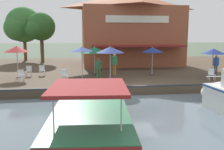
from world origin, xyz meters
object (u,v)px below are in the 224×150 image
Objects in this scene: cafe_chair_mid_patio at (64,75)px; person_at_quay_edge at (98,66)px; patio_umbrella_mid_patio_left at (153,50)px; patio_umbrella_back_row at (82,49)px; tree_downstream_bank at (40,28)px; patio_umbrella_near_quay_edge at (17,49)px; cafe_chair_facing_river at (21,75)px; patio_umbrella_far_corner at (94,50)px; person_near_entrance at (216,63)px; waterfront_restaurant at (129,28)px; patio_umbrella_mid_patio_right at (110,50)px; cafe_chair_beside_entrance at (212,74)px; person_mid_patio at (114,61)px; motorboat_distant_upstream at (91,112)px; cafe_chair_far_corner_seat at (42,70)px; cafe_chair_under_first_umbrella at (29,70)px; tree_upstream_bank at (22,26)px; patio_umbrella_by_entrance at (213,51)px.

cafe_chair_mid_patio is 2.76m from person_at_quay_edge.
patio_umbrella_mid_patio_left is at bearing 104.08° from cafe_chair_mid_patio.
tree_downstream_bank is (-12.94, -4.90, 1.99)m from patio_umbrella_back_row.
patio_umbrella_near_quay_edge is 2.54m from cafe_chair_facing_river.
person_near_entrance is at bearing 79.24° from patio_umbrella_far_corner.
waterfront_restaurant is 4.77× the size of patio_umbrella_mid_patio_left.
patio_umbrella_far_corner is 0.94× the size of patio_umbrella_mid_patio_right.
cafe_chair_beside_entrance is 0.47× the size of person_mid_patio.
patio_umbrella_mid_patio_right is (3.38, 0.94, 0.20)m from patio_umbrella_far_corner.
patio_umbrella_back_row is 0.29× the size of motorboat_distant_upstream.
cafe_chair_mid_patio is at bearing -96.56° from patio_umbrella_mid_patio_right.
cafe_chair_far_corner_seat is 1.07m from cafe_chair_under_first_umbrella.
waterfront_restaurant is 9.03m from patio_umbrella_mid_patio_left.
tree_upstream_bank reaches higher than cafe_chair_far_corner_seat.
person_mid_patio is 0.26× the size of tree_upstream_bank.
patio_umbrella_mid_patio_right is 1.00× the size of patio_umbrella_near_quay_edge.
cafe_chair_beside_entrance is 2.68m from person_near_entrance.
person_mid_patio is at bearing -19.81° from waterfront_restaurant.
person_mid_patio reaches higher than person_at_quay_edge.
cafe_chair_mid_patio is (0.84, -1.35, -1.82)m from patio_umbrella_back_row.
cafe_chair_under_first_umbrella is (-2.28, 0.11, 0.00)m from cafe_chair_facing_river.
waterfront_restaurant reaches higher than patio_umbrella_near_quay_edge.
patio_umbrella_back_row is (9.78, -5.73, -1.86)m from waterfront_restaurant.
patio_umbrella_back_row is 13.98m from tree_downstream_bank.
patio_umbrella_mid_patio_right reaches higher than cafe_chair_under_first_umbrella.
patio_umbrella_by_entrance is 2.79× the size of cafe_chair_far_corner_seat.
tree_downstream_bank is at bearing 179.08° from patio_umbrella_near_quay_edge.
patio_umbrella_near_quay_edge is at bearing -93.51° from person_near_entrance.
patio_umbrella_mid_patio_left is at bearing 119.71° from patio_umbrella_mid_patio_right.
patio_umbrella_by_entrance is at bearing -39.46° from person_near_entrance.
tree_upstream_bank is at bearing -129.48° from tree_downstream_bank.
patio_umbrella_by_entrance is 9.11m from person_at_quay_edge.
patio_umbrella_back_row reaches higher than person_near_entrance.
patio_umbrella_mid_patio_right is (11.02, -3.69, -1.85)m from waterfront_restaurant.
waterfront_restaurant is 13.39× the size of cafe_chair_beside_entrance.
patio_umbrella_near_quay_edge is at bearing -49.75° from cafe_chair_under_first_umbrella.
patio_umbrella_by_entrance is at bearing 22.80° from waterfront_restaurant.
person_near_entrance is 0.94× the size of person_mid_patio.
tree_upstream_bank is (-13.09, -4.12, 4.09)m from cafe_chair_far_corner_seat.
patio_umbrella_mid_patio_right is at bearing 83.36° from cafe_chair_facing_river.
patio_umbrella_mid_patio_left is 0.39× the size of tree_downstream_bank.
tree_upstream_bank is at bearing -128.39° from person_near_entrance.
patio_umbrella_by_entrance reaches higher than cafe_chair_mid_patio.
person_at_quay_edge is (1.69, -1.51, -0.17)m from person_mid_patio.
patio_umbrella_mid_patio_right is 18.96m from tree_upstream_bank.
patio_umbrella_mid_patio_right is 9.41m from person_near_entrance.
patio_umbrella_back_row is at bearing 59.70° from cafe_chair_far_corner_seat.
person_at_quay_edge reaches higher than cafe_chair_facing_river.
waterfront_restaurant is 4.73× the size of patio_umbrella_far_corner.
tree_upstream_bank is (-15.03, -7.44, 2.28)m from patio_umbrella_back_row.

